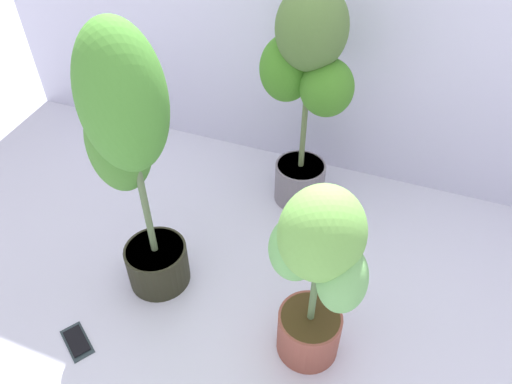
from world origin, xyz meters
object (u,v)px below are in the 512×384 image
Objects in this scene: potted_plant_front_left at (130,147)px; potted_plant_back_center at (306,83)px; potted_plant_front_right at (317,269)px; cell_phone at (77,341)px.

potted_plant_front_left is 0.72m from potted_plant_back_center.
potted_plant_front_left is at bearing 172.76° from potted_plant_front_right.
potted_plant_front_left is 1.07× the size of potted_plant_back_center.
potted_plant_front_right reaches higher than cell_phone.
potted_plant_back_center is 5.89× the size of cell_phone.
potted_plant_front_left is 0.65m from potted_plant_front_right.
cell_phone is (-0.47, -0.97, -0.57)m from potted_plant_back_center.
potted_plant_back_center is at bearing -173.37° from cell_phone.
potted_plant_front_left is 6.29× the size of cell_phone.
potted_plant_front_left is at bearing -165.24° from cell_phone.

